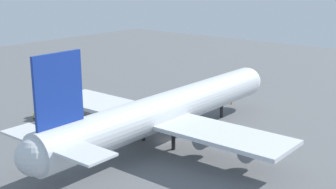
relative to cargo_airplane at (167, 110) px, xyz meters
The scene contains 4 objects.
ground_plane 5.99m from the cargo_airplane, ahead, with size 253.70×253.70×0.00m, color slate.
cargo_airplane is the anchor object (origin of this frame).
fuel_truck 31.11m from the cargo_airplane, 101.40° to the left, with size 4.49×3.75×2.40m.
safety_cone_nose 29.47m from the cargo_airplane, ahead, with size 0.51×0.51×0.73m, color orange.
Camera 1 is at (-61.93, -50.49, 30.19)m, focal length 48.56 mm.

